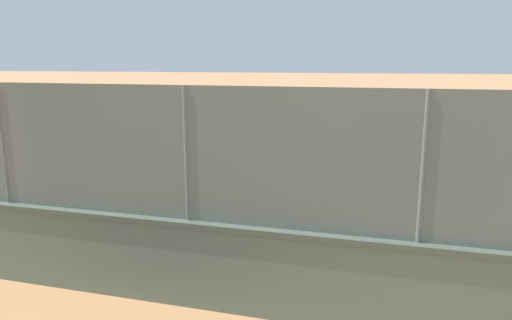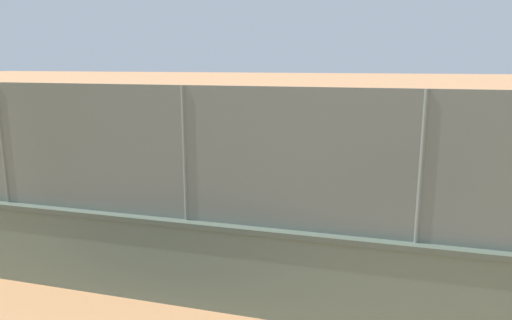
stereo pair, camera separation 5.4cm
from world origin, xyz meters
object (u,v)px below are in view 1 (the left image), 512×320
object	(u,v)px
player_at_service_line	(367,153)
player_baseline_waiting	(181,152)
player_foreground_swinging	(295,180)
sports_ball	(381,166)
courtside_bench	(152,230)

from	to	relation	value
player_at_service_line	player_baseline_waiting	distance (m)	5.46
player_foreground_swinging	sports_ball	world-z (taller)	player_foreground_swinging
courtside_bench	player_at_service_line	bearing A→B (deg)	-122.08
player_at_service_line	sports_ball	bearing A→B (deg)	99.86
courtside_bench	player_baseline_waiting	bearing A→B (deg)	-72.08
player_foreground_swinging	courtside_bench	world-z (taller)	player_foreground_swinging
player_at_service_line	courtside_bench	xyz separation A→B (m)	(3.71, 5.92, -0.56)
player_foreground_swinging	player_baseline_waiting	size ratio (longest dim) A/B	0.96
player_at_service_line	sports_ball	world-z (taller)	player_at_service_line
sports_ball	courtside_bench	distance (m)	5.52
player_foreground_swinging	sports_ball	bearing A→B (deg)	-159.98
player_foreground_swinging	sports_ball	size ratio (longest dim) A/B	6.87
player_baseline_waiting	courtside_bench	xyz separation A→B (m)	(-1.71, 5.28, -0.42)
courtside_bench	sports_ball	bearing A→B (deg)	-138.65
player_foreground_swinging	player_baseline_waiting	xyz separation A→B (m)	(3.89, -2.36, 0.04)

